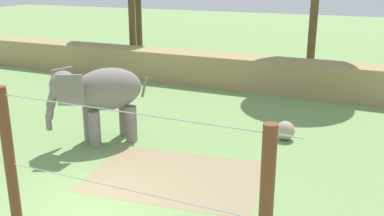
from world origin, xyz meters
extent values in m
plane|color=#759956|center=(0.00, 0.00, 0.00)|extent=(120.00, 120.00, 0.00)
cube|color=#937F5B|center=(1.25, 2.47, 0.00)|extent=(5.59, 4.28, 0.01)
cube|color=tan|center=(0.00, 13.71, 0.84)|extent=(36.00, 1.80, 1.69)
cylinder|color=gray|center=(-2.38, 3.41, 0.66)|extent=(0.42, 0.42, 1.33)
cylinder|color=gray|center=(-2.96, 3.87, 0.66)|extent=(0.42, 0.42, 1.33)
cylinder|color=gray|center=(-1.54, 4.47, 0.66)|extent=(0.42, 0.42, 1.33)
cylinder|color=gray|center=(-2.11, 4.93, 0.66)|extent=(0.42, 0.42, 1.33)
ellipsoid|color=gray|center=(-2.25, 4.17, 1.97)|extent=(2.58, 2.76, 1.52)
ellipsoid|color=gray|center=(-3.21, 2.96, 2.24)|extent=(1.40, 1.38, 1.10)
cube|color=gray|center=(-2.71, 2.68, 2.24)|extent=(0.81, 0.47, 1.04)
cube|color=gray|center=(-3.60, 3.39, 2.24)|extent=(0.29, 0.85, 1.04)
cylinder|color=gray|center=(-3.47, 2.64, 1.85)|extent=(0.53, 0.55, 0.59)
cylinder|color=gray|center=(-3.54, 2.55, 1.43)|extent=(0.40, 0.42, 0.56)
cylinder|color=gray|center=(-3.58, 2.49, 1.04)|extent=(0.27, 0.27, 0.52)
cylinder|color=gray|center=(-1.39, 5.25, 1.88)|extent=(0.25, 0.28, 0.76)
sphere|color=tan|center=(3.58, 6.92, 0.36)|extent=(0.71, 0.71, 0.71)
cylinder|color=brown|center=(-0.16, -2.37, 1.90)|extent=(0.23, 0.23, 3.80)
cylinder|color=#B7B7BC|center=(0.00, -2.37, 2.16)|extent=(11.52, 0.02, 0.02)
cylinder|color=#B7B7BC|center=(0.00, -2.37, 3.64)|extent=(11.52, 0.02, 0.02)
cylinder|color=brown|center=(-9.87, 19.06, 2.97)|extent=(0.44, 0.44, 5.94)
cylinder|color=brown|center=(-8.88, 16.57, 2.44)|extent=(0.44, 0.44, 4.87)
cylinder|color=brown|center=(2.82, 16.14, 3.11)|extent=(0.44, 0.44, 6.21)
camera|label=1|loc=(6.72, -8.42, 5.92)|focal=41.09mm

